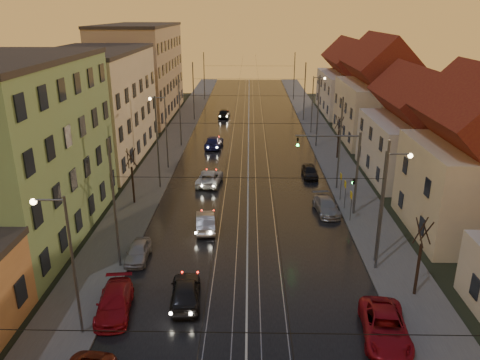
# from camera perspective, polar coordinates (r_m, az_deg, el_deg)

# --- Properties ---
(road) EXTENTS (16.00, 120.00, 0.04)m
(road) POSITION_cam_1_polar(r_m,az_deg,el_deg) (60.84, 1.04, 4.37)
(road) COLOR black
(road) RESTS_ON ground
(sidewalk_left) EXTENTS (4.00, 120.00, 0.15)m
(sidewalk_left) POSITION_cam_1_polar(r_m,az_deg,el_deg) (61.65, -8.32, 4.42)
(sidewalk_left) COLOR #4C4C4C
(sidewalk_left) RESTS_ON ground
(sidewalk_right) EXTENTS (4.00, 120.00, 0.15)m
(sidewalk_right) POSITION_cam_1_polar(r_m,az_deg,el_deg) (61.63, 10.40, 4.30)
(sidewalk_right) COLOR #4C4C4C
(sidewalk_right) RESTS_ON ground
(tram_rail_0) EXTENTS (0.06, 120.00, 0.03)m
(tram_rail_0) POSITION_cam_1_polar(r_m,az_deg,el_deg) (60.87, -1.04, 4.41)
(tram_rail_0) COLOR gray
(tram_rail_0) RESTS_ON road
(tram_rail_1) EXTENTS (0.06, 120.00, 0.03)m
(tram_rail_1) POSITION_cam_1_polar(r_m,az_deg,el_deg) (60.84, 0.31, 4.40)
(tram_rail_1) COLOR gray
(tram_rail_1) RESTS_ON road
(tram_rail_2) EXTENTS (0.06, 120.00, 0.03)m
(tram_rail_2) POSITION_cam_1_polar(r_m,az_deg,el_deg) (60.84, 1.77, 4.39)
(tram_rail_2) COLOR gray
(tram_rail_2) RESTS_ON road
(tram_rail_3) EXTENTS (0.06, 120.00, 0.03)m
(tram_rail_3) POSITION_cam_1_polar(r_m,az_deg,el_deg) (60.87, 3.12, 4.38)
(tram_rail_3) COLOR gray
(tram_rail_3) RESTS_ON road
(apartment_left_1) EXTENTS (10.00, 18.00, 13.00)m
(apartment_left_1) POSITION_cam_1_polar(r_m,az_deg,el_deg) (38.33, -26.23, 2.94)
(apartment_left_1) COLOR #6F905B
(apartment_left_1) RESTS_ON ground
(apartment_left_2) EXTENTS (10.00, 20.00, 12.00)m
(apartment_left_2) POSITION_cam_1_polar(r_m,az_deg,el_deg) (56.42, -17.22, 8.49)
(apartment_left_2) COLOR #C2B696
(apartment_left_2) RESTS_ON ground
(apartment_left_3) EXTENTS (10.00, 24.00, 14.00)m
(apartment_left_3) POSITION_cam_1_polar(r_m,az_deg,el_deg) (79.15, -11.99, 12.74)
(apartment_left_3) COLOR tan
(apartment_left_3) RESTS_ON ground
(house_right_1) EXTENTS (8.67, 10.20, 10.80)m
(house_right_1) POSITION_cam_1_polar(r_m,az_deg,el_deg) (39.18, 26.70, 1.59)
(house_right_1) COLOR beige
(house_right_1) RESTS_ON ground
(house_right_2) EXTENTS (9.18, 12.24, 9.20)m
(house_right_2) POSITION_cam_1_polar(r_m,az_deg,el_deg) (50.95, 20.61, 5.37)
(house_right_2) COLOR beige
(house_right_2) RESTS_ON ground
(house_right_3) EXTENTS (9.18, 14.28, 11.50)m
(house_right_3) POSITION_cam_1_polar(r_m,az_deg,el_deg) (64.76, 16.53, 9.76)
(house_right_3) COLOR beige
(house_right_3) RESTS_ON ground
(house_right_4) EXTENTS (9.18, 16.32, 10.00)m
(house_right_4) POSITION_cam_1_polar(r_m,az_deg,el_deg) (82.17, 13.29, 11.52)
(house_right_4) COLOR beige
(house_right_4) RESTS_ON ground
(catenary_pole_l_1) EXTENTS (0.16, 0.16, 9.00)m
(catenary_pole_l_1) POSITION_cam_1_polar(r_m,az_deg,el_deg) (31.27, -15.06, -3.08)
(catenary_pole_l_1) COLOR #595B60
(catenary_pole_l_1) RESTS_ON ground
(catenary_pole_r_1) EXTENTS (0.16, 0.16, 9.00)m
(catenary_pole_r_1) POSITION_cam_1_polar(r_m,az_deg,el_deg) (31.24, 16.93, -3.30)
(catenary_pole_r_1) COLOR #595B60
(catenary_pole_r_1) RESTS_ON ground
(catenary_pole_l_2) EXTENTS (0.16, 0.16, 9.00)m
(catenary_pole_l_2) POSITION_cam_1_polar(r_m,az_deg,el_deg) (45.07, -10.02, 4.38)
(catenary_pole_l_2) COLOR #595B60
(catenary_pole_l_2) RESTS_ON ground
(catenary_pole_r_2) EXTENTS (0.16, 0.16, 9.00)m
(catenary_pole_r_2) POSITION_cam_1_polar(r_m,az_deg,el_deg) (45.04, 12.05, 4.23)
(catenary_pole_r_2) COLOR #595B60
(catenary_pole_r_2) RESTS_ON ground
(catenary_pole_l_3) EXTENTS (0.16, 0.16, 9.00)m
(catenary_pole_l_3) POSITION_cam_1_polar(r_m,az_deg,el_deg) (59.45, -7.34, 8.28)
(catenary_pole_l_3) COLOR #595B60
(catenary_pole_l_3) RESTS_ON ground
(catenary_pole_r_3) EXTENTS (0.16, 0.16, 9.00)m
(catenary_pole_r_3) POSITION_cam_1_polar(r_m,az_deg,el_deg) (59.43, 9.47, 8.17)
(catenary_pole_r_3) COLOR #595B60
(catenary_pole_r_3) RESTS_ON ground
(catenary_pole_l_4) EXTENTS (0.16, 0.16, 9.00)m
(catenary_pole_l_4) POSITION_cam_1_polar(r_m,az_deg,el_deg) (74.07, -5.69, 10.64)
(catenary_pole_l_4) COLOR #595B60
(catenary_pole_l_4) RESTS_ON ground
(catenary_pole_r_4) EXTENTS (0.16, 0.16, 9.00)m
(catenary_pole_r_4) POSITION_cam_1_polar(r_m,az_deg,el_deg) (74.06, 7.88, 10.55)
(catenary_pole_r_4) COLOR #595B60
(catenary_pole_r_4) RESTS_ON ground
(catenary_pole_l_5) EXTENTS (0.16, 0.16, 9.00)m
(catenary_pole_l_5) POSITION_cam_1_polar(r_m,az_deg,el_deg) (91.79, -4.39, 12.48)
(catenary_pole_l_5) COLOR #595B60
(catenary_pole_l_5) RESTS_ON ground
(catenary_pole_r_5) EXTENTS (0.16, 0.16, 9.00)m
(catenary_pole_r_5) POSITION_cam_1_polar(r_m,az_deg,el_deg) (91.77, 6.62, 12.40)
(catenary_pole_r_5) COLOR #595B60
(catenary_pole_r_5) RESTS_ON ground
(street_lamp_0) EXTENTS (1.75, 0.32, 8.00)m
(street_lamp_0) POSITION_cam_1_polar(r_m,az_deg,el_deg) (25.31, -20.48, -8.42)
(street_lamp_0) COLOR #595B60
(street_lamp_0) RESTS_ON ground
(street_lamp_1) EXTENTS (1.75, 0.32, 8.00)m
(street_lamp_1) POSITION_cam_1_polar(r_m,az_deg,el_deg) (32.12, 17.41, -1.96)
(street_lamp_1) COLOR #595B60
(street_lamp_1) RESTS_ON ground
(street_lamp_2) EXTENTS (1.75, 0.32, 8.00)m
(street_lamp_2) POSITION_cam_1_polar(r_m,az_deg,el_deg) (50.78, -9.36, 6.62)
(street_lamp_2) COLOR #595B60
(street_lamp_2) RESTS_ON ground
(street_lamp_3) EXTENTS (1.75, 0.32, 8.00)m
(street_lamp_3) POSITION_cam_1_polar(r_m,az_deg,el_deg) (66.23, 9.10, 9.73)
(street_lamp_3) COLOR #595B60
(street_lamp_3) RESTS_ON ground
(traffic_light_mast) EXTENTS (5.30, 0.32, 7.20)m
(traffic_light_mast) POSITION_cam_1_polar(r_m,az_deg,el_deg) (39.26, 12.74, 2.00)
(traffic_light_mast) COLOR #595B60
(traffic_light_mast) RESTS_ON ground
(bare_tree_0) EXTENTS (1.09, 1.09, 5.11)m
(bare_tree_0) POSITION_cam_1_polar(r_m,az_deg,el_deg) (42.29, -12.97, 0.26)
(bare_tree_0) COLOR black
(bare_tree_0) RESTS_ON ground
(bare_tree_1) EXTENTS (1.09, 1.09, 5.11)m
(bare_tree_1) POSITION_cam_1_polar(r_m,az_deg,el_deg) (30.02, 21.00, -9.05)
(bare_tree_1) COLOR black
(bare_tree_1) RESTS_ON ground
(bare_tree_2) EXTENTS (1.09, 1.09, 5.11)m
(bare_tree_2) POSITION_cam_1_polar(r_m,az_deg,el_deg) (55.38, 11.91, 5.01)
(bare_tree_2) COLOR black
(bare_tree_2) RESTS_ON ground
(driving_car_0) EXTENTS (2.11, 4.45, 1.47)m
(driving_car_0) POSITION_cam_1_polar(r_m,az_deg,el_deg) (28.63, -6.65, -13.30)
(driving_car_0) COLOR black
(driving_car_0) RESTS_ON ground
(driving_car_1) EXTENTS (1.88, 4.26, 1.36)m
(driving_car_1) POSITION_cam_1_polar(r_m,az_deg,el_deg) (37.18, -4.23, -5.06)
(driving_car_1) COLOR #96959A
(driving_car_1) RESTS_ON ground
(driving_car_2) EXTENTS (2.63, 4.97, 1.33)m
(driving_car_2) POSITION_cam_1_polar(r_m,az_deg,el_deg) (46.73, -3.73, 0.28)
(driving_car_2) COLOR silver
(driving_car_2) RESTS_ON ground
(driving_car_3) EXTENTS (2.29, 5.04, 1.43)m
(driving_car_3) POSITION_cam_1_polar(r_m,az_deg,el_deg) (59.49, -3.21, 4.67)
(driving_car_3) COLOR #1A1D50
(driving_car_3) RESTS_ON ground
(driving_car_4) EXTENTS (1.93, 4.31, 1.44)m
(driving_car_4) POSITION_cam_1_polar(r_m,az_deg,el_deg) (76.46, -1.94, 8.14)
(driving_car_4) COLOR black
(driving_car_4) RESTS_ON ground
(parked_left_2) EXTENTS (2.36, 4.72, 1.32)m
(parked_left_2) POSITION_cam_1_polar(r_m,az_deg,el_deg) (28.56, -15.05, -14.21)
(parked_left_2) COLOR maroon
(parked_left_2) RESTS_ON ground
(parked_left_3) EXTENTS (1.48, 3.61, 1.22)m
(parked_left_3) POSITION_cam_1_polar(r_m,az_deg,el_deg) (33.61, -12.32, -8.51)
(parked_left_3) COLOR #9F9FA4
(parked_left_3) RESTS_ON ground
(parked_right_0) EXTENTS (2.83, 5.22, 1.39)m
(parked_right_0) POSITION_cam_1_polar(r_m,az_deg,el_deg) (26.91, 17.26, -16.71)
(parked_right_0) COLOR maroon
(parked_right_0) RESTS_ON ground
(parked_right_1) EXTENTS (2.16, 4.44, 1.25)m
(parked_right_1) POSITION_cam_1_polar(r_m,az_deg,el_deg) (40.77, 10.47, -3.12)
(parked_right_1) COLOR gray
(parked_right_1) RESTS_ON ground
(parked_right_2) EXTENTS (1.53, 3.72, 1.26)m
(parked_right_2) POSITION_cam_1_polar(r_m,az_deg,el_deg) (49.13, 8.51, 1.05)
(parked_right_2) COLOR black
(parked_right_2) RESTS_ON ground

